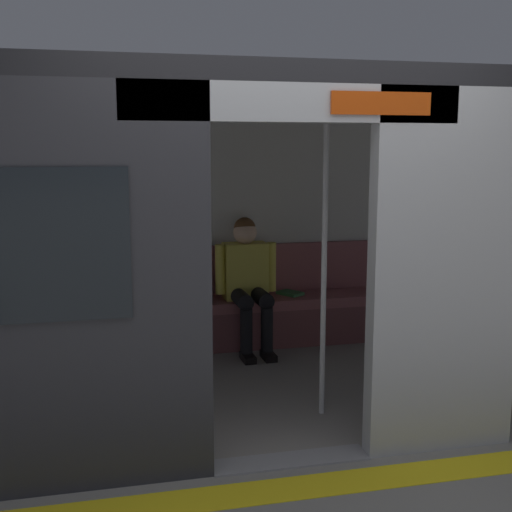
{
  "coord_description": "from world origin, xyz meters",
  "views": [
    {
      "loc": [
        0.99,
        3.37,
        1.78
      ],
      "look_at": [
        -0.09,
        -1.24,
        0.99
      ],
      "focal_mm": 45.9,
      "sensor_mm": 36.0,
      "label": 1
    }
  ],
  "objects_px": {
    "grab_pole_far": "(324,262)",
    "handbag": "(196,291)",
    "person_seated": "(247,275)",
    "bench_seat": "(222,311)",
    "book": "(290,293)",
    "grab_pole_door": "(206,269)",
    "train_car": "(238,191)"
  },
  "relations": [
    {
      "from": "grab_pole_far",
      "to": "handbag",
      "type": "bearing_deg",
      "value": -69.25
    },
    {
      "from": "person_seated",
      "to": "handbag",
      "type": "xyz_separation_m",
      "value": [
        0.44,
        -0.08,
        -0.14
      ]
    },
    {
      "from": "bench_seat",
      "to": "book",
      "type": "height_order",
      "value": "book"
    },
    {
      "from": "book",
      "to": "grab_pole_far",
      "type": "relative_size",
      "value": 0.11
    },
    {
      "from": "bench_seat",
      "to": "handbag",
      "type": "xyz_separation_m",
      "value": [
        0.22,
        -0.03,
        0.19
      ]
    },
    {
      "from": "person_seated",
      "to": "grab_pole_door",
      "type": "distance_m",
      "value": 1.78
    },
    {
      "from": "book",
      "to": "grab_pole_door",
      "type": "relative_size",
      "value": 0.11
    },
    {
      "from": "train_car",
      "to": "handbag",
      "type": "bearing_deg",
      "value": -81.06
    },
    {
      "from": "book",
      "to": "grab_pole_far",
      "type": "height_order",
      "value": "grab_pole_far"
    },
    {
      "from": "train_car",
      "to": "grab_pole_door",
      "type": "bearing_deg",
      "value": 62.54
    },
    {
      "from": "bench_seat",
      "to": "person_seated",
      "type": "distance_m",
      "value": 0.4
    },
    {
      "from": "bench_seat",
      "to": "grab_pole_far",
      "type": "xyz_separation_m",
      "value": [
        -0.39,
        1.59,
        0.71
      ]
    },
    {
      "from": "bench_seat",
      "to": "person_seated",
      "type": "bearing_deg",
      "value": 166.7
    },
    {
      "from": "person_seated",
      "to": "book",
      "type": "bearing_deg",
      "value": -163.87
    },
    {
      "from": "bench_seat",
      "to": "grab_pole_door",
      "type": "relative_size",
      "value": 1.41
    },
    {
      "from": "handbag",
      "to": "grab_pole_door",
      "type": "distance_m",
      "value": 1.79
    },
    {
      "from": "person_seated",
      "to": "book",
      "type": "height_order",
      "value": "person_seated"
    },
    {
      "from": "train_car",
      "to": "handbag",
      "type": "height_order",
      "value": "train_car"
    },
    {
      "from": "person_seated",
      "to": "grab_pole_door",
      "type": "bearing_deg",
      "value": 69.07
    },
    {
      "from": "train_car",
      "to": "grab_pole_far",
      "type": "height_order",
      "value": "train_car"
    },
    {
      "from": "bench_seat",
      "to": "grab_pole_door",
      "type": "distance_m",
      "value": 1.86
    },
    {
      "from": "book",
      "to": "grab_pole_far",
      "type": "xyz_separation_m",
      "value": [
        0.26,
        1.67,
        0.59
      ]
    },
    {
      "from": "train_car",
      "to": "grab_pole_far",
      "type": "distance_m",
      "value": 0.85
    },
    {
      "from": "train_car",
      "to": "grab_pole_door",
      "type": "xyz_separation_m",
      "value": [
        0.34,
        0.65,
        -0.43
      ]
    },
    {
      "from": "book",
      "to": "grab_pole_far",
      "type": "distance_m",
      "value": 1.79
    },
    {
      "from": "bench_seat",
      "to": "handbag",
      "type": "distance_m",
      "value": 0.29
    },
    {
      "from": "bench_seat",
      "to": "grab_pole_door",
      "type": "bearing_deg",
      "value": 76.71
    },
    {
      "from": "person_seated",
      "to": "grab_pole_door",
      "type": "height_order",
      "value": "grab_pole_door"
    },
    {
      "from": "bench_seat",
      "to": "grab_pole_door",
      "type": "xyz_separation_m",
      "value": [
        0.39,
        1.67,
        0.71
      ]
    },
    {
      "from": "grab_pole_door",
      "to": "grab_pole_far",
      "type": "xyz_separation_m",
      "value": [
        -0.79,
        -0.08,
        0.0
      ]
    },
    {
      "from": "train_car",
      "to": "book",
      "type": "relative_size",
      "value": 29.09
    },
    {
      "from": "grab_pole_door",
      "to": "book",
      "type": "bearing_deg",
      "value": -121.02
    }
  ]
}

